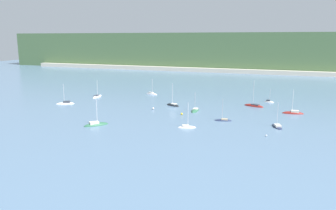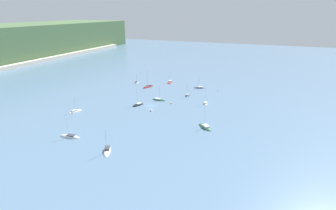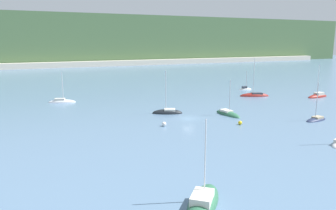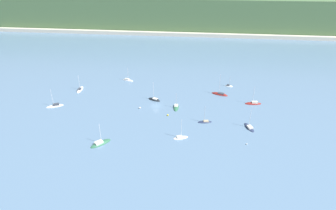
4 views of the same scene
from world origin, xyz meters
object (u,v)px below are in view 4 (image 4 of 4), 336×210
(sailboat_1, at_px, (154,100))
(mooring_buoy_0, at_px, (168,115))
(sailboat_5, at_px, (229,86))
(sailboat_3, at_px, (55,106))
(sailboat_4, at_px, (100,144))
(mooring_buoy_1, at_px, (247,144))
(sailboat_9, at_px, (176,107))
(sailboat_0, at_px, (205,122))
(sailboat_11, at_px, (128,80))
(sailboat_7, at_px, (180,138))
(sailboat_6, at_px, (253,104))
(mooring_buoy_2, at_px, (140,108))
(sailboat_10, at_px, (80,90))
(sailboat_2, at_px, (249,127))
(sailboat_8, at_px, (220,94))

(sailboat_1, relative_size, mooring_buoy_0, 14.00)
(sailboat_5, bearing_deg, sailboat_3, -148.54)
(sailboat_4, bearing_deg, sailboat_3, 92.22)
(mooring_buoy_0, bearing_deg, mooring_buoy_1, -28.96)
(sailboat_9, bearing_deg, sailboat_0, 46.83)
(sailboat_11, bearing_deg, sailboat_7, -39.69)
(sailboat_11, relative_size, mooring_buoy_1, 16.97)
(sailboat_7, bearing_deg, mooring_buoy_0, 90.84)
(sailboat_6, bearing_deg, sailboat_7, 38.76)
(mooring_buoy_2, bearing_deg, sailboat_1, 62.44)
(sailboat_1, distance_m, sailboat_3, 48.74)
(sailboat_10, bearing_deg, sailboat_7, -130.41)
(sailboat_2, bearing_deg, sailboat_4, 89.08)
(sailboat_11, distance_m, mooring_buoy_1, 84.71)
(sailboat_3, xyz_separation_m, sailboat_5, (86.18, 35.74, 0.01))
(sailboat_9, bearing_deg, mooring_buoy_2, -81.11)
(sailboat_9, xyz_separation_m, sailboat_10, (-55.06, 13.98, -0.00))
(sailboat_10, height_order, sailboat_11, sailboat_10)
(sailboat_4, relative_size, sailboat_9, 1.12)
(sailboat_7, bearing_deg, sailboat_10, 124.17)
(sailboat_5, xyz_separation_m, sailboat_6, (10.36, -20.78, -0.01))
(sailboat_8, bearing_deg, sailboat_2, 128.83)
(sailboat_8, bearing_deg, sailboat_6, 170.77)
(sailboat_0, height_order, sailboat_3, sailboat_3)
(sailboat_3, bearing_deg, mooring_buoy_0, 148.44)
(sailboat_5, relative_size, sailboat_7, 0.77)
(sailboat_1, height_order, sailboat_4, sailboat_1)
(sailboat_9, bearing_deg, mooring_buoy_0, -21.37)
(sailboat_5, distance_m, mooring_buoy_2, 55.26)
(sailboat_11, bearing_deg, mooring_buoy_1, -25.46)
(sailboat_6, xyz_separation_m, sailboat_9, (-37.65, -8.64, -0.06))
(sailboat_10, bearing_deg, mooring_buoy_0, -120.10)
(sailboat_3, distance_m, sailboat_5, 93.29)
(sailboat_2, height_order, sailboat_11, sailboat_2)
(sailboat_5, bearing_deg, sailboat_8, -106.62)
(sailboat_2, distance_m, sailboat_8, 33.69)
(sailboat_7, distance_m, mooring_buoy_0, 18.49)
(sailboat_1, xyz_separation_m, sailboat_3, (-46.95, -13.06, 0.05))
(sailboat_3, height_order, mooring_buoy_0, sailboat_3)
(sailboat_2, xyz_separation_m, sailboat_5, (-5.17, 43.69, 0.02))
(sailboat_1, height_order, sailboat_5, sailboat_1)
(sailboat_2, height_order, sailboat_6, sailboat_6)
(sailboat_5, bearing_deg, sailboat_11, -172.50)
(sailboat_6, relative_size, mooring_buoy_2, 12.01)
(sailboat_1, bearing_deg, sailboat_2, 178.28)
(sailboat_3, height_order, sailboat_8, sailboat_8)
(sailboat_0, distance_m, mooring_buoy_1, 21.60)
(mooring_buoy_2, bearing_deg, mooring_buoy_1, -26.38)
(sailboat_3, height_order, sailboat_11, sailboat_3)
(sailboat_10, xyz_separation_m, mooring_buoy_1, (84.84, -40.64, 0.20))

